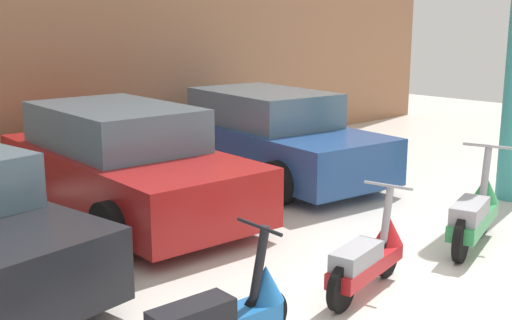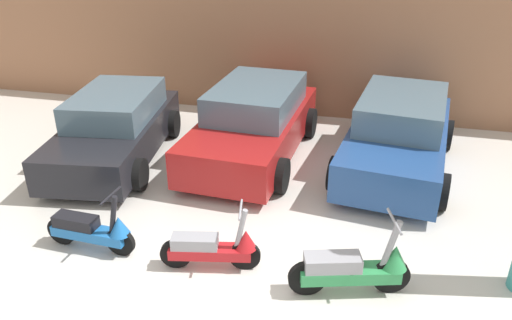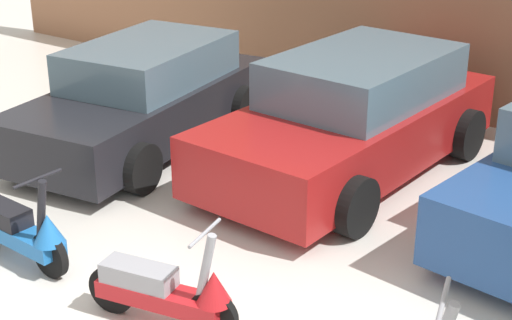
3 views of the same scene
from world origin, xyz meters
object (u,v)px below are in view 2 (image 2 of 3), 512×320
scooter_front_right (214,247)px  scooter_front_center (355,268)px  car_rear_center (254,123)px  car_rear_right (398,135)px  car_rear_left (115,128)px  scooter_front_left (93,229)px

scooter_front_right → scooter_front_center: (1.95, -0.06, 0.05)m
scooter_front_right → car_rear_center: 3.86m
scooter_front_center → car_rear_right: size_ratio=0.36×
car_rear_left → car_rear_center: car_rear_center is taller
scooter_front_left → car_rear_center: size_ratio=0.33×
car_rear_center → scooter_front_left: bearing=-18.2°
scooter_front_right → scooter_front_center: scooter_front_center is taller
scooter_front_center → car_rear_left: bearing=132.6°
scooter_front_left → car_rear_right: (4.39, 3.94, 0.32)m
scooter_front_right → car_rear_center: (-0.37, 3.82, 0.35)m
scooter_front_right → car_rear_right: car_rear_right is taller
scooter_front_left → scooter_front_right: (1.88, 0.01, -0.01)m
scooter_front_left → car_rear_center: (1.51, 3.83, 0.34)m
scooter_front_center → scooter_front_right: bearing=162.4°
scooter_front_left → scooter_front_right: bearing=3.1°
scooter_front_left → scooter_front_center: scooter_front_center is taller
scooter_front_left → car_rear_right: size_ratio=0.33×
car_rear_left → car_rear_right: bearing=91.5°
scooter_front_left → car_rear_right: bearing=44.8°
scooter_front_left → car_rear_center: 4.13m
car_rear_right → scooter_front_right: bearing=-25.4°
scooter_front_center → car_rear_center: bearing=105.0°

